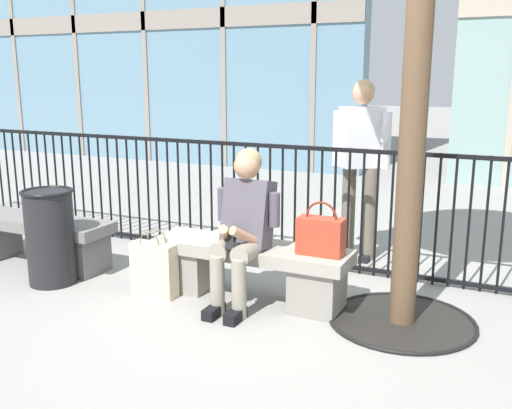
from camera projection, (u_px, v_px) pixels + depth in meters
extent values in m
plane|color=gray|center=(251.00, 298.00, 4.58)|extent=(60.00, 60.00, 0.00)
cube|color=gray|center=(251.00, 250.00, 4.50)|extent=(1.60, 0.44, 0.10)
cube|color=gray|center=(190.00, 268.00, 4.78)|extent=(0.36, 0.37, 0.35)
cube|color=gray|center=(317.00, 288.00, 4.31)|extent=(0.36, 0.37, 0.35)
cylinder|color=gray|center=(230.00, 246.00, 4.36)|extent=(0.15, 0.40, 0.15)
cylinder|color=gray|center=(217.00, 285.00, 4.24)|extent=(0.11, 0.11, 0.45)
cube|color=black|center=(214.00, 311.00, 4.22)|extent=(0.09, 0.22, 0.08)
cylinder|color=gray|center=(251.00, 249.00, 4.28)|extent=(0.15, 0.40, 0.15)
cylinder|color=gray|center=(239.00, 289.00, 4.16)|extent=(0.11, 0.11, 0.45)
cube|color=black|center=(235.00, 316.00, 4.15)|extent=(0.09, 0.22, 0.08)
cube|color=#4C4751|center=(248.00, 213.00, 4.39)|extent=(0.36, 0.30, 0.55)
cylinder|color=#4C4751|center=(223.00, 204.00, 4.47)|extent=(0.08, 0.08, 0.26)
cylinder|color=tan|center=(226.00, 234.00, 4.26)|extent=(0.16, 0.28, 0.20)
cylinder|color=#4C4751|center=(274.00, 210.00, 4.29)|extent=(0.08, 0.08, 0.26)
cylinder|color=tan|center=(245.00, 237.00, 4.19)|extent=(0.16, 0.28, 0.20)
cube|color=black|center=(231.00, 240.00, 4.18)|extent=(0.07, 0.10, 0.13)
sphere|color=tan|center=(247.00, 166.00, 4.29)|extent=(0.20, 0.20, 0.20)
sphere|color=#997F59|center=(249.00, 161.00, 4.31)|extent=(0.20, 0.20, 0.20)
cube|color=#B23823|center=(321.00, 236.00, 4.20)|extent=(0.34, 0.16, 0.28)
torus|color=maroon|center=(321.00, 217.00, 4.17)|extent=(0.24, 0.02, 0.24)
cube|color=beige|center=(154.00, 270.00, 4.60)|extent=(0.38, 0.14, 0.44)
torus|color=#685E4C|center=(149.00, 243.00, 4.50)|extent=(0.18, 0.01, 0.18)
torus|color=#685E4C|center=(157.00, 239.00, 4.59)|extent=(0.18, 0.01, 0.18)
cylinder|color=#6B6051|center=(348.00, 212.00, 5.54)|extent=(0.13, 0.13, 0.90)
cube|color=black|center=(346.00, 255.00, 5.60)|extent=(0.09, 0.22, 0.06)
cylinder|color=#6B6051|center=(369.00, 214.00, 5.46)|extent=(0.13, 0.13, 0.90)
cube|color=black|center=(366.00, 257.00, 5.51)|extent=(0.09, 0.22, 0.06)
cube|color=silver|center=(361.00, 137.00, 5.34)|extent=(0.43, 0.41, 0.56)
cylinder|color=silver|center=(337.00, 138.00, 5.44)|extent=(0.08, 0.08, 0.52)
cylinder|color=silver|center=(386.00, 141.00, 5.24)|extent=(0.08, 0.08, 0.52)
sphere|color=tan|center=(363.00, 94.00, 5.25)|extent=(0.20, 0.20, 0.20)
sphere|color=#997F59|center=(364.00, 90.00, 5.26)|extent=(0.20, 0.20, 0.20)
cube|color=silver|center=(385.00, 134.00, 5.14)|extent=(0.07, 0.01, 0.14)
cylinder|color=black|center=(1.00, 176.00, 6.88)|extent=(0.02, 0.02, 1.13)
cylinder|color=black|center=(8.00, 176.00, 6.83)|extent=(0.02, 0.02, 1.13)
cylinder|color=black|center=(16.00, 177.00, 6.77)|extent=(0.02, 0.02, 1.13)
cylinder|color=black|center=(24.00, 178.00, 6.72)|extent=(0.02, 0.02, 1.13)
cylinder|color=black|center=(32.00, 179.00, 6.67)|extent=(0.02, 0.02, 1.13)
cylinder|color=black|center=(40.00, 180.00, 6.61)|extent=(0.02, 0.02, 1.13)
cylinder|color=black|center=(48.00, 181.00, 6.56)|extent=(0.02, 0.02, 1.13)
cylinder|color=black|center=(56.00, 181.00, 6.51)|extent=(0.02, 0.02, 1.13)
cylinder|color=black|center=(65.00, 182.00, 6.46)|extent=(0.02, 0.02, 1.13)
cylinder|color=black|center=(74.00, 183.00, 6.40)|extent=(0.02, 0.02, 1.13)
cylinder|color=black|center=(82.00, 184.00, 6.35)|extent=(0.02, 0.02, 1.13)
cylinder|color=black|center=(91.00, 185.00, 6.30)|extent=(0.02, 0.02, 1.13)
cylinder|color=black|center=(100.00, 186.00, 6.24)|extent=(0.02, 0.02, 1.13)
cylinder|color=black|center=(110.00, 187.00, 6.19)|extent=(0.02, 0.02, 1.13)
cylinder|color=black|center=(119.00, 188.00, 6.14)|extent=(0.02, 0.02, 1.13)
cylinder|color=black|center=(129.00, 189.00, 6.08)|extent=(0.02, 0.02, 1.13)
cylinder|color=black|center=(138.00, 190.00, 6.03)|extent=(0.02, 0.02, 1.13)
cylinder|color=black|center=(148.00, 191.00, 5.98)|extent=(0.02, 0.02, 1.13)
cylinder|color=black|center=(158.00, 192.00, 5.93)|extent=(0.02, 0.02, 1.13)
cylinder|color=black|center=(168.00, 193.00, 5.87)|extent=(0.02, 0.02, 1.13)
cylinder|color=black|center=(179.00, 194.00, 5.82)|extent=(0.02, 0.02, 1.13)
cylinder|color=black|center=(190.00, 195.00, 5.77)|extent=(0.02, 0.02, 1.13)
cylinder|color=black|center=(200.00, 196.00, 5.71)|extent=(0.02, 0.02, 1.13)
cylinder|color=black|center=(211.00, 197.00, 5.66)|extent=(0.02, 0.02, 1.13)
cylinder|color=black|center=(223.00, 198.00, 5.61)|extent=(0.02, 0.02, 1.13)
cylinder|color=black|center=(234.00, 200.00, 5.56)|extent=(0.02, 0.02, 1.13)
cylinder|color=black|center=(246.00, 201.00, 5.50)|extent=(0.02, 0.02, 1.13)
cylinder|color=black|center=(258.00, 202.00, 5.45)|extent=(0.02, 0.02, 1.13)
cylinder|color=black|center=(270.00, 203.00, 5.40)|extent=(0.02, 0.02, 1.13)
cylinder|color=black|center=(282.00, 205.00, 5.34)|extent=(0.02, 0.02, 1.13)
cylinder|color=black|center=(295.00, 206.00, 5.29)|extent=(0.02, 0.02, 1.13)
cylinder|color=black|center=(308.00, 207.00, 5.24)|extent=(0.02, 0.02, 1.13)
cylinder|color=black|center=(321.00, 209.00, 5.18)|extent=(0.02, 0.02, 1.13)
cylinder|color=black|center=(334.00, 210.00, 5.13)|extent=(0.02, 0.02, 1.13)
cylinder|color=black|center=(348.00, 211.00, 5.08)|extent=(0.02, 0.02, 1.13)
cylinder|color=black|center=(362.00, 213.00, 5.03)|extent=(0.02, 0.02, 1.13)
cylinder|color=black|center=(376.00, 214.00, 4.97)|extent=(0.02, 0.02, 1.13)
cylinder|color=black|center=(391.00, 216.00, 4.92)|extent=(0.02, 0.02, 1.13)
cylinder|color=black|center=(406.00, 217.00, 4.87)|extent=(0.02, 0.02, 1.13)
cylinder|color=black|center=(421.00, 219.00, 4.81)|extent=(0.02, 0.02, 1.13)
cylinder|color=black|center=(437.00, 220.00, 4.76)|extent=(0.02, 0.02, 1.13)
cylinder|color=black|center=(453.00, 222.00, 4.71)|extent=(0.02, 0.02, 1.13)
cylinder|color=black|center=(469.00, 224.00, 4.65)|extent=(0.02, 0.02, 1.13)
cylinder|color=black|center=(486.00, 225.00, 4.60)|extent=(0.02, 0.02, 1.13)
cylinder|color=black|center=(503.00, 227.00, 4.55)|extent=(0.02, 0.02, 1.13)
cube|color=black|center=(294.00, 259.00, 5.40)|extent=(9.39, 0.04, 0.04)
cube|color=black|center=(296.00, 147.00, 5.17)|extent=(9.39, 0.04, 0.04)
cylinder|color=black|center=(401.00, 321.00, 4.14)|extent=(1.03, 1.03, 0.01)
torus|color=black|center=(401.00, 320.00, 4.14)|extent=(1.06, 1.06, 0.03)
cylinder|color=brown|center=(416.00, 82.00, 3.76)|extent=(0.18, 0.18, 3.40)
cube|color=slate|center=(34.00, 223.00, 5.34)|extent=(1.60, 0.44, 0.10)
cube|color=#605E5B|center=(82.00, 253.00, 5.16)|extent=(0.36, 0.37, 0.35)
cylinder|color=black|center=(50.00, 238.00, 4.84)|extent=(0.40, 0.40, 0.80)
torus|color=black|center=(47.00, 192.00, 4.75)|extent=(0.43, 0.43, 0.03)
cube|color=gray|center=(143.00, 21.00, 11.35)|extent=(8.98, 0.04, 0.36)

